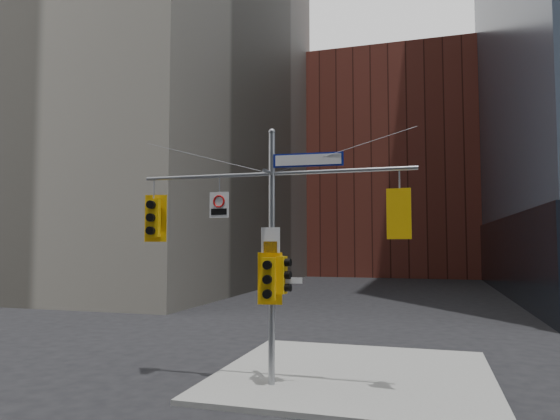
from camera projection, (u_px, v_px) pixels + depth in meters
The scene contains 13 objects.
ground at pixel (246, 414), 11.80m from camera, with size 160.00×160.00×0.00m, color black.
sidewalk_corner at pixel (355, 374), 15.07m from camera, with size 8.00×8.00×0.15m, color gray.
brick_midrise at pixel (395, 170), 68.22m from camera, with size 26.00×20.00×28.00m, color brown.
signal_assembly at pixel (272, 230), 14.00m from camera, with size 8.00×0.80×7.30m.
traffic_light_west_arm at pixel (153, 218), 15.11m from camera, with size 0.69×0.60×1.44m.
traffic_light_east_arm at pixel (400, 214), 13.03m from camera, with size 0.63×0.53×1.32m.
traffic_light_pole_side at pixel (283, 275), 13.83m from camera, with size 0.42×0.36×1.04m.
traffic_light_pole_front at pixel (269, 279), 13.66m from camera, with size 0.69×0.59×1.44m.
street_sign_blade at pixel (308, 160), 13.84m from camera, with size 1.97×0.16×0.38m.
regulatory_sign_arm at pixel (219, 204), 14.49m from camera, with size 0.60×0.08×0.75m.
regulatory_sign_pole at pixel (270, 241), 13.87m from camera, with size 0.54×0.06×0.70m.
street_blade_ew at pixel (287, 280), 13.79m from camera, with size 0.83×0.14×0.17m.
street_blade_ns at pixel (276, 288), 14.33m from camera, with size 0.11×0.82×0.16m.
Camera 1 is at (4.21, -11.37, 4.03)m, focal length 32.00 mm.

